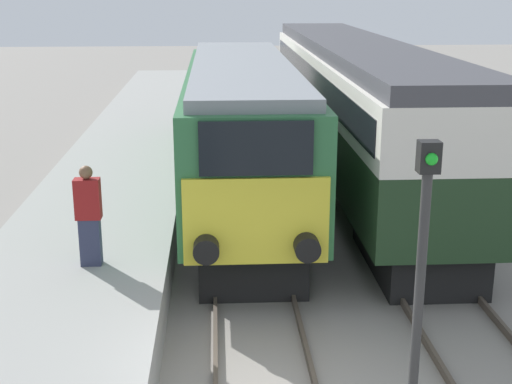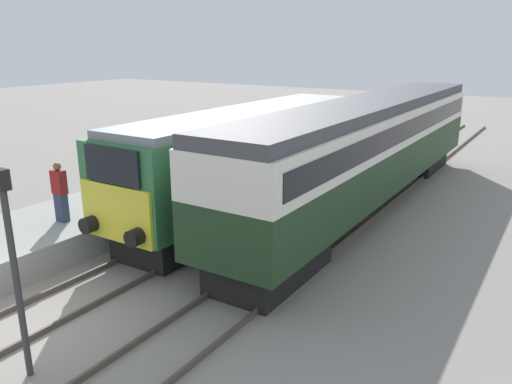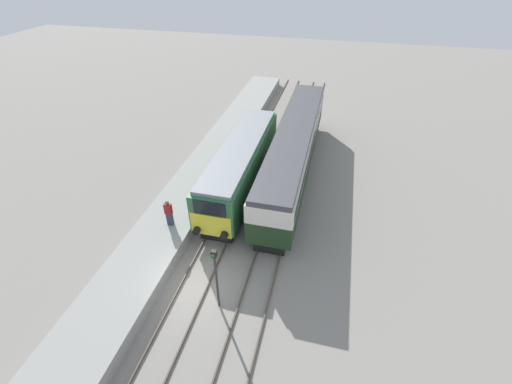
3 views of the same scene
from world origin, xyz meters
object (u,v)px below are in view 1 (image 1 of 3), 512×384
object	(u,v)px
passenger_carriage	(354,96)
signal_post	(421,276)
person_on_platform	(89,216)
locomotive	(242,129)

from	to	relation	value
passenger_carriage	signal_post	distance (m)	13.21
passenger_carriage	person_on_platform	bearing A→B (deg)	-125.55
locomotive	person_on_platform	world-z (taller)	locomotive
passenger_carriage	person_on_platform	size ratio (longest dim) A/B	10.43
locomotive	passenger_carriage	bearing A→B (deg)	40.74
locomotive	person_on_platform	xyz separation A→B (m)	(-2.88, -5.86, -0.34)
signal_post	locomotive	bearing A→B (deg)	99.49
locomotive	signal_post	distance (m)	10.31
passenger_carriage	person_on_platform	xyz separation A→B (m)	(-6.28, -8.79, -0.70)
passenger_carriage	person_on_platform	distance (m)	10.82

